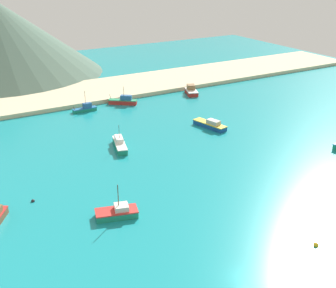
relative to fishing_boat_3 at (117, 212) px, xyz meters
name	(u,v)px	position (x,y,z in m)	size (l,w,h in m)	color
ground	(147,190)	(9.00, 6.24, -1.09)	(260.00, 280.00, 0.50)	teal
fishing_boat_3	(117,212)	(0.00, 0.00, 0.00)	(7.90, 5.09, 6.20)	#198466
fishing_boat_4	(191,91)	(51.68, 56.42, 0.27)	(5.54, 7.69, 3.06)	red
fishing_boat_5	(85,108)	(15.35, 57.26, 0.00)	(7.03, 1.97, 6.19)	#198466
fishing_boat_7	(124,101)	(27.86, 57.73, 0.22)	(8.16, 6.97, 5.53)	red
fishing_boat_8	(210,125)	(39.15, 27.70, 0.04)	(4.80, 10.29, 2.39)	#14478C
fishing_boat_9	(120,144)	(12.84, 27.36, 0.11)	(4.73, 9.63, 5.72)	#198466
buoy_0	(316,245)	(23.40, -23.33, -0.69)	(0.86, 0.86, 0.86)	gold
buoy_2	(33,201)	(-11.40, 12.54, -0.72)	(0.67, 0.67, 0.67)	#232328
beach_strip	(48,98)	(9.00, 74.10, -0.24)	(247.00, 25.36, 1.20)	beige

